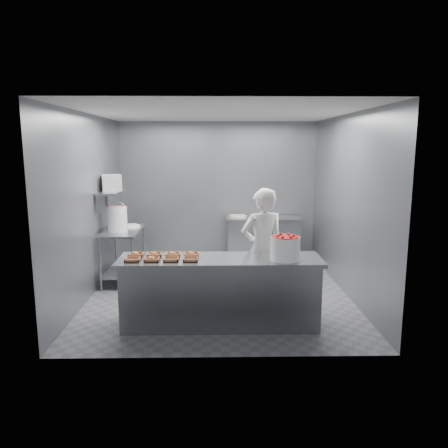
% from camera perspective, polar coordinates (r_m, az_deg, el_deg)
% --- Properties ---
extents(floor, '(4.50, 4.50, 0.00)m').
position_cam_1_polar(floor, '(7.14, -0.61, -8.73)').
color(floor, '#4C4C51').
rests_on(floor, ground).
extents(ceiling, '(4.50, 4.50, 0.00)m').
position_cam_1_polar(ceiling, '(6.77, -0.65, 14.30)').
color(ceiling, white).
rests_on(ceiling, wall_back).
extents(wall_back, '(4.00, 0.04, 2.80)m').
position_cam_1_polar(wall_back, '(9.05, -0.75, 4.38)').
color(wall_back, slate).
rests_on(wall_back, ground).
extents(wall_left, '(0.04, 4.50, 2.80)m').
position_cam_1_polar(wall_left, '(7.09, -17.03, 2.33)').
color(wall_left, slate).
rests_on(wall_left, ground).
extents(wall_right, '(0.04, 4.50, 2.80)m').
position_cam_1_polar(wall_right, '(7.12, 15.70, 2.43)').
color(wall_right, slate).
rests_on(wall_right, ground).
extents(service_counter, '(2.60, 0.70, 0.90)m').
position_cam_1_polar(service_counter, '(5.71, -0.50, -8.81)').
color(service_counter, slate).
rests_on(service_counter, ground).
extents(prep_table, '(0.60, 1.20, 0.90)m').
position_cam_1_polar(prep_table, '(7.72, -13.01, -2.97)').
color(prep_table, slate).
rests_on(prep_table, ground).
extents(back_counter, '(1.50, 0.60, 0.90)m').
position_cam_1_polar(back_counter, '(8.90, 5.09, -1.93)').
color(back_counter, slate).
rests_on(back_counter, ground).
extents(wall_shelf, '(0.35, 0.90, 0.03)m').
position_cam_1_polar(wall_shelf, '(7.60, -14.56, 4.09)').
color(wall_shelf, slate).
rests_on(wall_shelf, wall_left).
extents(tray_0, '(0.19, 0.18, 0.04)m').
position_cam_1_polar(tray_0, '(5.56, -11.84, -4.54)').
color(tray_0, tan).
rests_on(tray_0, service_counter).
extents(tray_1, '(0.19, 0.18, 0.06)m').
position_cam_1_polar(tray_1, '(5.52, -9.42, -4.54)').
color(tray_1, tan).
rests_on(tray_1, service_counter).
extents(tray_2, '(0.19, 0.18, 0.04)m').
position_cam_1_polar(tray_2, '(5.49, -6.90, -4.58)').
color(tray_2, tan).
rests_on(tray_2, service_counter).
extents(tray_3, '(0.19, 0.18, 0.04)m').
position_cam_1_polar(tray_3, '(5.47, -4.39, -4.59)').
color(tray_3, tan).
rests_on(tray_3, service_counter).
extents(tray_4, '(0.19, 0.18, 0.06)m').
position_cam_1_polar(tray_4, '(5.79, -11.43, -3.91)').
color(tray_4, tan).
rests_on(tray_4, service_counter).
extents(tray_5, '(0.19, 0.18, 0.06)m').
position_cam_1_polar(tray_5, '(5.75, -9.07, -3.93)').
color(tray_5, tan).
rests_on(tray_5, service_counter).
extents(tray_6, '(0.19, 0.18, 0.06)m').
position_cam_1_polar(tray_6, '(5.73, -6.69, -3.94)').
color(tray_6, tan).
rests_on(tray_6, service_counter).
extents(tray_7, '(0.19, 0.18, 0.06)m').
position_cam_1_polar(tray_7, '(5.71, -4.29, -3.94)').
color(tray_7, tan).
rests_on(tray_7, service_counter).
extents(worker, '(0.73, 0.58, 1.74)m').
position_cam_1_polar(worker, '(6.21, 5.02, -3.30)').
color(worker, white).
rests_on(worker, ground).
extents(strawberry_tub, '(0.37, 0.37, 0.30)m').
position_cam_1_polar(strawberry_tub, '(5.51, 8.00, -3.03)').
color(strawberry_tub, white).
rests_on(strawberry_tub, service_counter).
extents(glaze_bucket, '(0.34, 0.32, 0.50)m').
position_cam_1_polar(glaze_bucket, '(7.50, -13.76, 0.69)').
color(glaze_bucket, white).
rests_on(glaze_bucket, prep_table).
extents(bucket_lid, '(0.42, 0.42, 0.03)m').
position_cam_1_polar(bucket_lid, '(7.88, -12.11, -0.29)').
color(bucket_lid, white).
rests_on(bucket_lid, prep_table).
extents(rag, '(0.17, 0.15, 0.02)m').
position_cam_1_polar(rag, '(8.06, -11.90, -0.06)').
color(rag, '#CCB28C').
rests_on(rag, prep_table).
extents(appliance, '(0.41, 0.44, 0.27)m').
position_cam_1_polar(appliance, '(7.65, -14.50, 5.25)').
color(appliance, gray).
rests_on(appliance, wall_shelf).
extents(paper_stack, '(0.33, 0.26, 0.05)m').
position_cam_1_polar(paper_stack, '(8.78, 1.77, 1.06)').
color(paper_stack, silver).
rests_on(paper_stack, back_counter).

